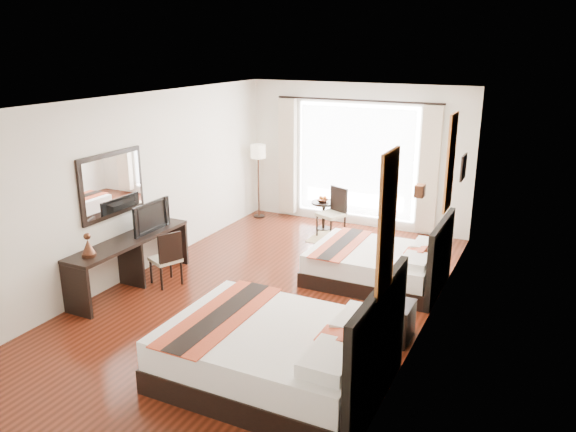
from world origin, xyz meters
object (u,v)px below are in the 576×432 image
at_px(nightstand, 395,321).
at_px(table_lamp, 397,282).
at_px(bed_near, 280,352).
at_px(vase, 396,302).
at_px(window_chair, 332,222).
at_px(side_table, 324,216).
at_px(television, 148,216).
at_px(bed_far, 380,264).
at_px(floor_lamp, 258,156).
at_px(desk_chair, 167,268).
at_px(console_desk, 131,262).
at_px(fruit_bowl, 323,201).

relative_size(nightstand, table_lamp, 1.42).
distance_m(bed_near, vase, 1.58).
distance_m(nightstand, window_chair, 3.88).
bearing_deg(side_table, nightstand, -55.64).
distance_m(bed_near, side_table, 5.24).
distance_m(television, side_table, 3.74).
bearing_deg(bed_far, television, -157.50).
relative_size(floor_lamp, side_table, 2.75).
relative_size(bed_far, floor_lamp, 1.29).
distance_m(nightstand, desk_chair, 3.56).
height_order(nightstand, vase, vase).
relative_size(nightstand, desk_chair, 0.58).
bearing_deg(floor_lamp, table_lamp, -42.86).
xyz_separation_m(vase, console_desk, (-4.03, -0.05, -0.19)).
bearing_deg(console_desk, fruit_bowl, 67.56).
bearing_deg(table_lamp, window_chair, 123.64).
distance_m(bed_near, television, 3.58).
height_order(vase, window_chair, window_chair).
bearing_deg(fruit_bowl, vase, -55.95).
bearing_deg(floor_lamp, vase, -43.98).
distance_m(side_table, window_chair, 0.45).
bearing_deg(nightstand, television, 176.63).
distance_m(bed_near, nightstand, 1.67).
bearing_deg(window_chair, nightstand, 57.09).
bearing_deg(bed_near, table_lamp, 60.01).
relative_size(vase, floor_lamp, 0.09).
height_order(bed_far, floor_lamp, floor_lamp).
height_order(nightstand, floor_lamp, floor_lamp).
height_order(floor_lamp, side_table, floor_lamp).
distance_m(bed_far, fruit_bowl, 2.64).
relative_size(bed_far, nightstand, 4.00).
bearing_deg(window_chair, television, -7.76).
bearing_deg(bed_near, desk_chair, 150.67).
bearing_deg(nightstand, window_chair, 123.41).
relative_size(floor_lamp, fruit_bowl, 6.98).
xyz_separation_m(bed_near, table_lamp, (0.85, 1.47, 0.40)).
bearing_deg(desk_chair, bed_near, 174.72).
height_order(nightstand, side_table, side_table).
relative_size(console_desk, television, 2.71).
xyz_separation_m(nightstand, window_chair, (-2.14, 3.24, 0.05)).
xyz_separation_m(bed_far, window_chair, (-1.45, 1.64, -0.00)).
relative_size(vase, television, 0.16).
xyz_separation_m(console_desk, side_table, (1.55, 3.76, -0.10)).
height_order(vase, desk_chair, desk_chair).
xyz_separation_m(bed_near, nightstand, (0.86, 1.42, -0.10)).
bearing_deg(vase, fruit_bowl, 124.05).
xyz_separation_m(desk_chair, fruit_bowl, (1.11, 3.45, 0.33)).
bearing_deg(window_chair, bed_far, 65.09).
bearing_deg(console_desk, side_table, 67.57).
height_order(nightstand, fruit_bowl, fruit_bowl).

